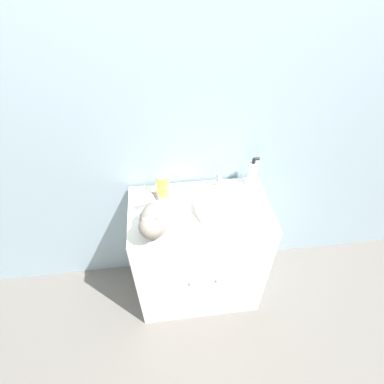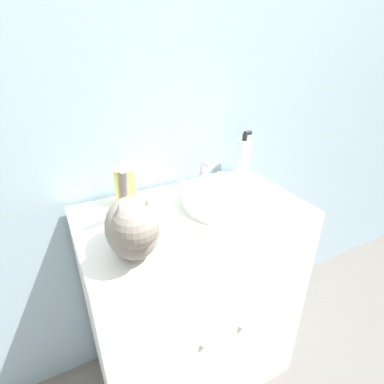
% 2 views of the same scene
% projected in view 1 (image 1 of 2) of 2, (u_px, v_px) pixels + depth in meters
% --- Properties ---
extents(ground_plane, '(8.00, 8.00, 0.00)m').
position_uv_depth(ground_plane, '(202.00, 317.00, 2.09)').
color(ground_plane, slate).
extents(wall_back, '(6.00, 0.05, 2.50)m').
position_uv_depth(wall_back, '(194.00, 122.00, 1.59)').
color(wall_back, '#9EB7C6').
rests_on(wall_back, ground_plane).
extents(vanity_cabinet, '(0.79, 0.47, 0.86)m').
position_uv_depth(vanity_cabinet, '(199.00, 254.00, 1.96)').
color(vanity_cabinet, white).
rests_on(vanity_cabinet, ground_plane).
extents(sink_basin, '(0.33, 0.33, 0.05)m').
position_uv_depth(sink_basin, '(224.00, 205.00, 1.65)').
color(sink_basin, silver).
rests_on(sink_basin, vanity_cabinet).
extents(faucet, '(0.21, 0.08, 0.11)m').
position_uv_depth(faucet, '(218.00, 182.00, 1.76)').
color(faucet, silver).
rests_on(faucet, vanity_cabinet).
extents(cat, '(0.17, 0.33, 0.22)m').
position_uv_depth(cat, '(153.00, 221.00, 1.46)').
color(cat, gray).
rests_on(cat, vanity_cabinet).
extents(soap_bottle, '(0.06, 0.06, 0.20)m').
position_uv_depth(soap_bottle, '(252.00, 173.00, 1.75)').
color(soap_bottle, silver).
rests_on(soap_bottle, vanity_cabinet).
extents(spray_bottle, '(0.07, 0.07, 0.18)m').
position_uv_depth(spray_bottle, '(163.00, 183.00, 1.68)').
color(spray_bottle, '#EADB4C').
rests_on(spray_bottle, vanity_cabinet).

